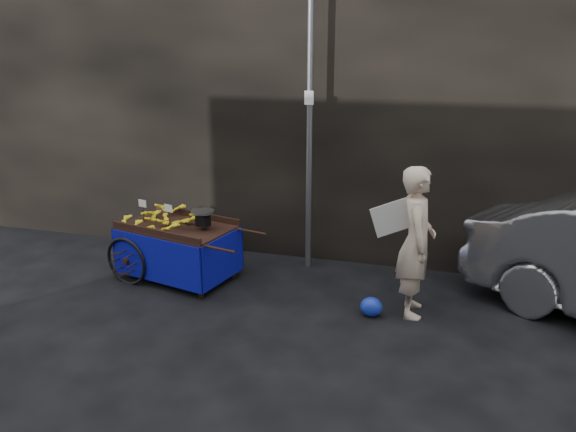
% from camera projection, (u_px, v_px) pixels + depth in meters
% --- Properties ---
extents(ground, '(80.00, 80.00, 0.00)m').
position_uv_depth(ground, '(260.00, 303.00, 7.00)').
color(ground, black).
rests_on(ground, ground).
extents(building_wall, '(13.50, 2.00, 5.00)m').
position_uv_depth(building_wall, '(335.00, 82.00, 8.52)').
color(building_wall, black).
rests_on(building_wall, ground).
extents(street_pole, '(0.12, 0.10, 4.00)m').
position_uv_depth(street_pole, '(310.00, 127.00, 7.50)').
color(street_pole, slate).
rests_on(street_pole, ground).
extents(banana_cart, '(2.16, 1.33, 1.09)m').
position_uv_depth(banana_cart, '(175.00, 231.00, 7.55)').
color(banana_cart, black).
rests_on(banana_cart, ground).
extents(vendor, '(0.79, 0.70, 1.80)m').
position_uv_depth(vendor, '(416.00, 242.00, 6.49)').
color(vendor, beige).
rests_on(vendor, ground).
extents(plastic_bag, '(0.27, 0.21, 0.24)m').
position_uv_depth(plastic_bag, '(371.00, 307.00, 6.63)').
color(plastic_bag, '#172EB0').
rests_on(plastic_bag, ground).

